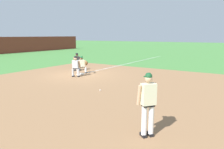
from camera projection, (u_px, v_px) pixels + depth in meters
The scene contains 9 objects.
ground_plane at pixel (80, 75), 16.07m from camera, with size 160.00×160.00×0.00m, color #47843D.
infield_dirt_patch at pixel (99, 92), 11.16m from camera, with size 18.00×18.00×0.01m, color #936B47.
foul_line_stripe at pixel (132, 63), 22.90m from camera, with size 16.44×0.10×0.00m, color white.
first_base_bag at pixel (80, 74), 16.06m from camera, with size 0.38×0.38×0.09m, color white.
baseball at pixel (100, 90), 11.38m from camera, with size 0.07×0.07×0.07m, color white.
pitcher at pixel (148, 101), 6.10m from camera, with size 0.85×0.54×1.86m.
first_baseman at pixel (82, 64), 16.33m from camera, with size 0.71×1.09×1.34m.
baserunner at pixel (76, 66), 15.05m from camera, with size 0.58×0.67×1.46m.
umpire at pixel (77, 61), 17.70m from camera, with size 0.68×0.66×1.46m.
Camera 1 is at (-12.08, -10.47, 2.87)m, focal length 35.00 mm.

